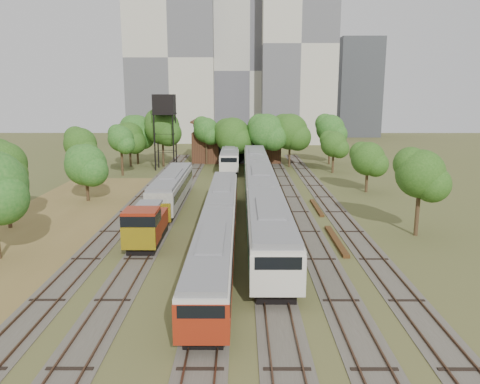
{
  "coord_description": "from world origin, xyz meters",
  "views": [
    {
      "loc": [
        -0.11,
        -30.65,
        12.47
      ],
      "look_at": [
        -0.25,
        16.43,
        2.5
      ],
      "focal_mm": 35.0,
      "sensor_mm": 36.0,
      "label": 1
    }
  ],
  "objects_px": {
    "railcar_red_set": "(219,225)",
    "water_tower": "(164,106)",
    "shunter_locomotive": "(146,226)",
    "railcar_green_set": "(260,187)"
  },
  "relations": [
    {
      "from": "railcar_green_set",
      "to": "shunter_locomotive",
      "type": "height_order",
      "value": "railcar_green_set"
    },
    {
      "from": "railcar_red_set",
      "to": "railcar_green_set",
      "type": "height_order",
      "value": "railcar_green_set"
    },
    {
      "from": "railcar_red_set",
      "to": "shunter_locomotive",
      "type": "bearing_deg",
      "value": -178.39
    },
    {
      "from": "shunter_locomotive",
      "to": "water_tower",
      "type": "xyz_separation_m",
      "value": [
        -4.71,
        40.2,
        8.68
      ]
    },
    {
      "from": "railcar_red_set",
      "to": "water_tower",
      "type": "distance_m",
      "value": 42.32
    },
    {
      "from": "railcar_green_set",
      "to": "shunter_locomotive",
      "type": "bearing_deg",
      "value": -125.58
    },
    {
      "from": "railcar_red_set",
      "to": "shunter_locomotive",
      "type": "distance_m",
      "value": 6.0
    },
    {
      "from": "shunter_locomotive",
      "to": "railcar_green_set",
      "type": "bearing_deg",
      "value": 54.42
    },
    {
      "from": "railcar_green_set",
      "to": "shunter_locomotive",
      "type": "distance_m",
      "value": 17.19
    },
    {
      "from": "railcar_red_set",
      "to": "water_tower",
      "type": "bearing_deg",
      "value": 104.97
    }
  ]
}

